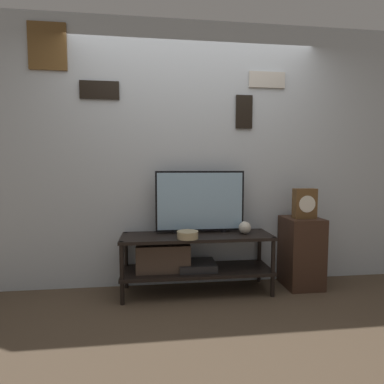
{
  "coord_description": "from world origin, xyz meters",
  "views": [
    {
      "loc": [
        -0.39,
        -2.58,
        1.23
      ],
      "look_at": [
        -0.05,
        0.26,
        0.99
      ],
      "focal_mm": 28.0,
      "sensor_mm": 36.0,
      "label": 1
    }
  ],
  "objects_px": {
    "television": "(200,201)",
    "mantel_clock": "(305,203)",
    "vase_wide_bowl": "(188,235)",
    "vase_round_glass": "(245,228)"
  },
  "relations": [
    {
      "from": "vase_round_glass",
      "to": "mantel_clock",
      "type": "distance_m",
      "value": 0.66
    },
    {
      "from": "television",
      "to": "mantel_clock",
      "type": "xyz_separation_m",
      "value": [
        1.05,
        -0.11,
        -0.03
      ]
    },
    {
      "from": "television",
      "to": "mantel_clock",
      "type": "distance_m",
      "value": 1.05
    },
    {
      "from": "television",
      "to": "vase_round_glass",
      "type": "bearing_deg",
      "value": -13.34
    },
    {
      "from": "television",
      "to": "vase_wide_bowl",
      "type": "height_order",
      "value": "television"
    },
    {
      "from": "vase_round_glass",
      "to": "vase_wide_bowl",
      "type": "relative_size",
      "value": 0.62
    },
    {
      "from": "vase_wide_bowl",
      "to": "mantel_clock",
      "type": "relative_size",
      "value": 0.66
    },
    {
      "from": "vase_wide_bowl",
      "to": "vase_round_glass",
      "type": "bearing_deg",
      "value": 12.66
    },
    {
      "from": "vase_wide_bowl",
      "to": "mantel_clock",
      "type": "xyz_separation_m",
      "value": [
        1.2,
        0.13,
        0.26
      ]
    },
    {
      "from": "television",
      "to": "vase_wide_bowl",
      "type": "distance_m",
      "value": 0.4
    }
  ]
}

